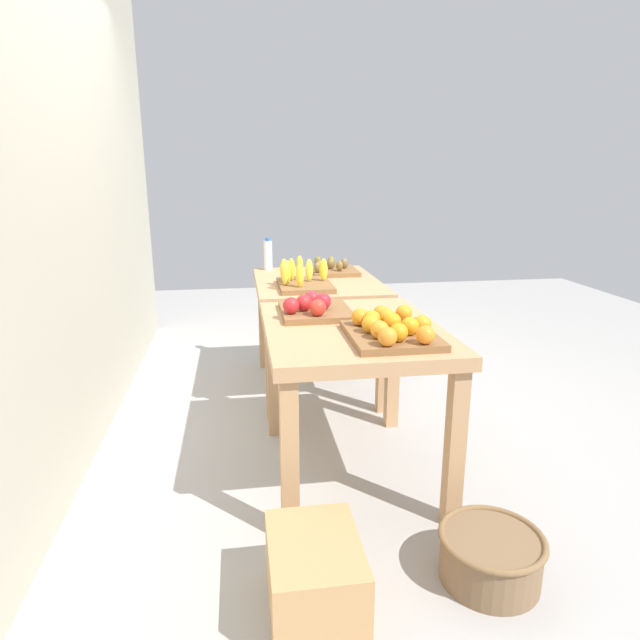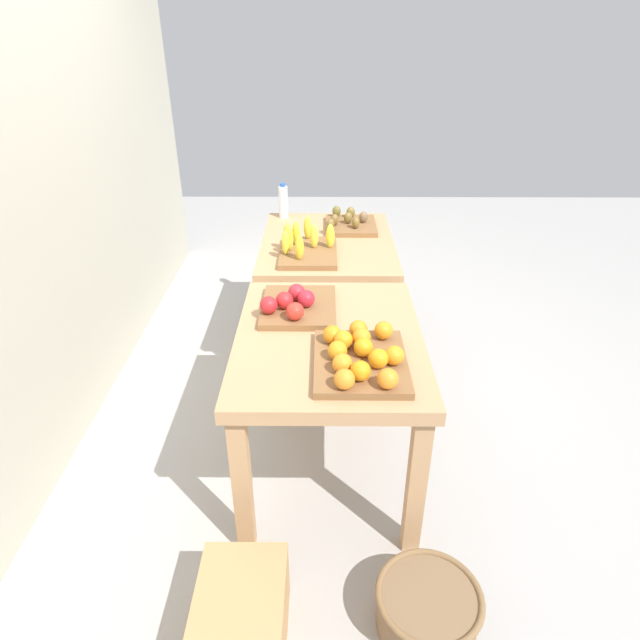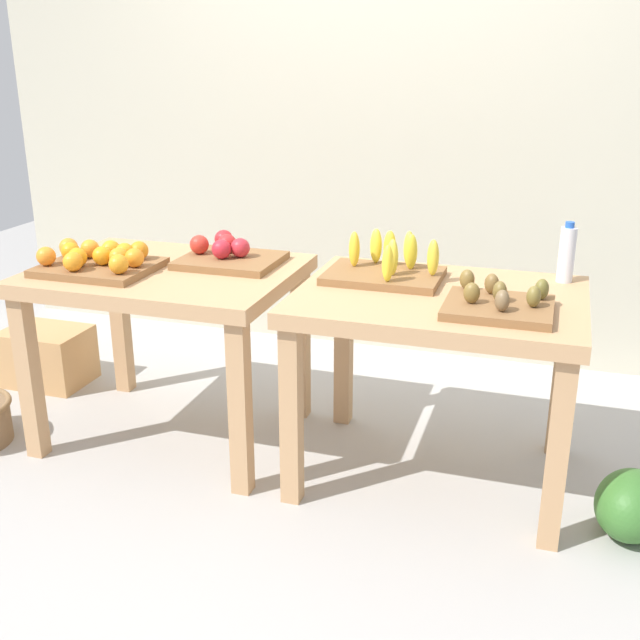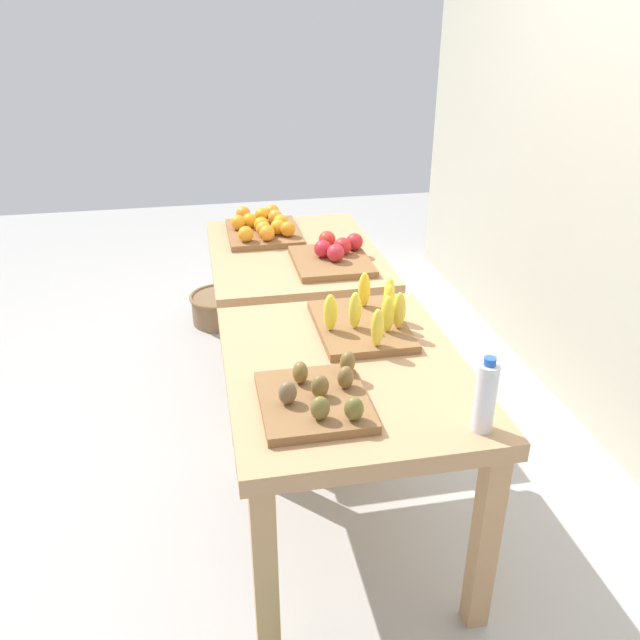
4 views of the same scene
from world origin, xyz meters
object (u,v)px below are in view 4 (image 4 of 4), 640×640
water_bottle (485,397)px  cardboard_produce_box (320,289)px  display_table_right (345,392)px  display_table_left (294,271)px  apple_bin (333,255)px  wicker_basket (221,307)px  banana_crate (365,319)px  orange_bin (263,227)px  kiwi_bin (317,397)px

water_bottle → cardboard_produce_box: (-2.42, 0.01, -0.72)m
display_table_right → display_table_left: bearing=180.0°
apple_bin → wicker_basket: size_ratio=1.05×
banana_crate → water_bottle: size_ratio=1.89×
orange_bin → wicker_basket: size_ratio=1.19×
display_table_left → apple_bin: size_ratio=2.60×
display_table_left → display_table_right: bearing=0.0°
banana_crate → water_bottle: (0.65, 0.17, 0.06)m
display_table_right → cardboard_produce_box: bearing=171.4°
apple_bin → wicker_basket: apple_bin is taller
banana_crate → kiwi_bin: banana_crate is taller
display_table_left → kiwi_bin: size_ratio=2.89×
cardboard_produce_box → water_bottle: bearing=-0.1°
display_table_right → apple_bin: 0.94m
wicker_basket → display_table_right: bearing=10.3°
orange_bin → banana_crate: size_ratio=1.03×
water_bottle → wicker_basket: 2.56m
kiwi_bin → water_bottle: bearing=64.8°
kiwi_bin → cardboard_produce_box: (-2.22, 0.44, -0.64)m
cardboard_produce_box → apple_bin: bearing=-7.8°
kiwi_bin → wicker_basket: kiwi_bin is taller
display_table_right → apple_bin: bearing=170.6°
water_bottle → display_table_right: bearing=-145.4°
banana_crate → apple_bin: bearing=177.7°
display_table_right → wicker_basket: (-1.93, -0.35, -0.54)m
cardboard_produce_box → banana_crate: bearing=-5.7°
kiwi_bin → water_bottle: size_ratio=1.55×
display_table_left → wicker_basket: 1.03m
kiwi_bin → cardboard_produce_box: size_ratio=0.90×
banana_crate → wicker_basket: (-1.70, -0.47, -0.70)m
orange_bin → kiwi_bin: 1.58m
display_table_right → water_bottle: size_ratio=4.48×
display_table_left → apple_bin: bearing=36.3°
kiwi_bin → banana_crate: bearing=149.4°
display_table_left → cardboard_produce_box: 1.05m
display_table_left → water_bottle: 1.59m
display_table_right → banana_crate: bearing=151.3°
orange_bin → cardboard_produce_box: (-0.64, 0.42, -0.65)m
orange_bin → cardboard_produce_box: bearing=146.8°
display_table_right → wicker_basket: size_ratio=2.73×
display_table_left → water_bottle: size_ratio=4.48×
display_table_left → wicker_basket: display_table_left is taller
kiwi_bin → wicker_basket: (-2.15, -0.21, -0.68)m
banana_crate → cardboard_produce_box: bearing=174.3°
display_table_right → kiwi_bin: kiwi_bin is taller
apple_bin → cardboard_produce_box: (-1.08, 0.15, -0.65)m
banana_crate → kiwi_bin: bearing=-30.6°
display_table_left → display_table_right: size_ratio=1.00×
banana_crate → wicker_basket: bearing=-164.4°
orange_bin → apple_bin: bearing=31.6°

